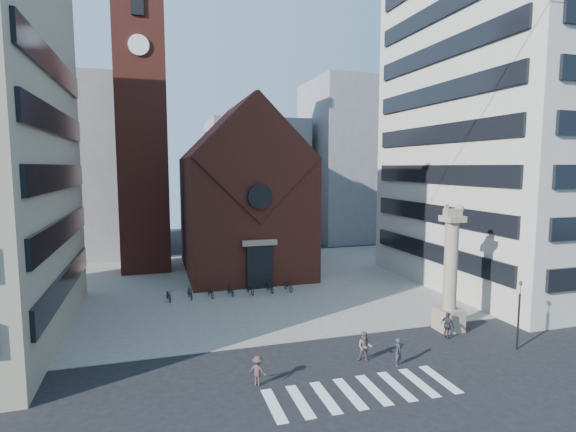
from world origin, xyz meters
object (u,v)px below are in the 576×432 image
Objects in this scene: lion_column at (450,281)px; pedestrian_2 at (447,325)px; pedestrian_0 at (399,352)px; scooter_0 at (169,295)px; traffic_light at (519,313)px; pedestrian_1 at (365,347)px.

lion_column reaches higher than pedestrian_2.
pedestrian_2 reaches higher than pedestrian_0.
scooter_0 is (-17.14, 13.64, -0.34)m from pedestrian_2.
pedestrian_2 is (-3.00, 2.75, -1.41)m from traffic_light.
lion_column is 7.76m from pedestrian_0.
lion_column is 4.62m from traffic_light.
lion_column is at bearing -1.66° from pedestrian_0.
traffic_light is 2.46× the size of pedestrian_2.
pedestrian_1 is at bearing 173.39° from traffic_light.
lion_column is 22.17m from scooter_0.
traffic_light is 4.31m from pedestrian_2.
traffic_light is 2.72× the size of pedestrian_0.
scooter_0 is at bearing 156.41° from pedestrian_1.
pedestrian_1 reaches higher than pedestrian_0.
pedestrian_1 reaches higher than scooter_0.
pedestrian_0 is at bearing -0.46° from pedestrian_1.
pedestrian_0 is at bearing 179.21° from traffic_light.
pedestrian_0 is at bearing -61.69° from scooter_0.
lion_column reaches higher than traffic_light.
lion_column is 2.02× the size of traffic_light.
pedestrian_1 is (-7.76, -2.87, -2.58)m from lion_column.
lion_column is at bearing -42.37° from scooter_0.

